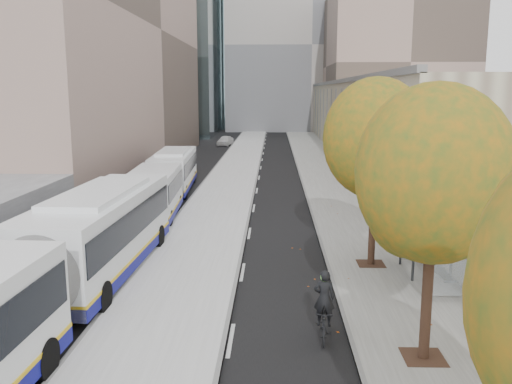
{
  "coord_description": "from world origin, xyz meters",
  "views": [
    {
      "loc": [
        -0.44,
        -8.57,
        7.08
      ],
      "look_at": [
        -1.25,
        16.05,
        2.5
      ],
      "focal_mm": 38.0,
      "sensor_mm": 36.0,
      "label": 1
    }
  ],
  "objects_px": {
    "bus_far": "(167,178)",
    "distant_car": "(225,140)",
    "bus_shelter": "(440,227)",
    "bus_near": "(54,267)",
    "cyclist": "(324,314)"
  },
  "relations": [
    {
      "from": "distant_car",
      "to": "bus_shelter",
      "type": "bearing_deg",
      "value": -65.48
    },
    {
      "from": "bus_far",
      "to": "cyclist",
      "type": "relative_size",
      "value": 7.95
    },
    {
      "from": "bus_shelter",
      "to": "bus_far",
      "type": "distance_m",
      "value": 20.07
    },
    {
      "from": "bus_far",
      "to": "bus_shelter",
      "type": "bearing_deg",
      "value": -52.44
    },
    {
      "from": "bus_shelter",
      "to": "bus_near",
      "type": "xyz_separation_m",
      "value": [
        -12.92,
        -3.7,
        -0.45
      ]
    },
    {
      "from": "bus_near",
      "to": "distant_car",
      "type": "height_order",
      "value": "bus_near"
    },
    {
      "from": "bus_far",
      "to": "distant_car",
      "type": "relative_size",
      "value": 4.37
    },
    {
      "from": "bus_far",
      "to": "cyclist",
      "type": "height_order",
      "value": "bus_far"
    },
    {
      "from": "bus_near",
      "to": "cyclist",
      "type": "distance_m",
      "value": 8.39
    },
    {
      "from": "bus_shelter",
      "to": "bus_far",
      "type": "height_order",
      "value": "bus_far"
    },
    {
      "from": "bus_shelter",
      "to": "bus_near",
      "type": "distance_m",
      "value": 13.45
    },
    {
      "from": "cyclist",
      "to": "bus_shelter",
      "type": "bearing_deg",
      "value": 50.6
    },
    {
      "from": "bus_near",
      "to": "cyclist",
      "type": "relative_size",
      "value": 9.1
    },
    {
      "from": "bus_far",
      "to": "cyclist",
      "type": "bearing_deg",
      "value": -70.36
    },
    {
      "from": "bus_near",
      "to": "bus_shelter",
      "type": "bearing_deg",
      "value": 17.97
    }
  ]
}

